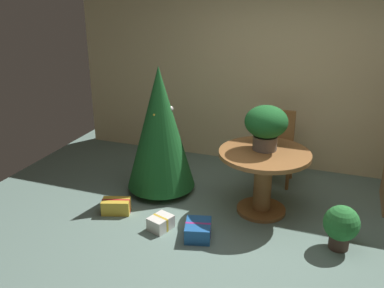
{
  "coord_description": "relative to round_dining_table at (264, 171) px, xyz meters",
  "views": [
    {
      "loc": [
        0.79,
        -3.49,
        2.45
      ],
      "look_at": [
        -0.64,
        0.41,
        0.85
      ],
      "focal_mm": 39.38,
      "sensor_mm": 36.0,
      "label": 1
    }
  ],
  "objects": [
    {
      "name": "ground_plane",
      "position": [
        -0.08,
        -0.76,
        -0.51
      ],
      "size": [
        6.6,
        6.6,
        0.0
      ],
      "primitive_type": "plane",
      "color": "slate"
    },
    {
      "name": "back_wall_panel",
      "position": [
        -0.08,
        1.44,
        0.79
      ],
      "size": [
        6.0,
        0.1,
        2.6
      ],
      "primitive_type": "cube",
      "color": "beige",
      "rests_on": "ground_plane"
    },
    {
      "name": "round_dining_table",
      "position": [
        0.0,
        0.0,
        0.0
      ],
      "size": [
        1.0,
        1.0,
        0.73
      ],
      "color": "brown",
      "rests_on": "ground_plane"
    },
    {
      "name": "flower_vase",
      "position": [
        -0.02,
        0.07,
        0.52
      ],
      "size": [
        0.47,
        0.47,
        0.49
      ],
      "color": "#665B51",
      "rests_on": "round_dining_table"
    },
    {
      "name": "wooden_chair_far",
      "position": [
        0.0,
        0.89,
        0.02
      ],
      "size": [
        0.43,
        0.39,
        0.93
      ],
      "color": "brown",
      "rests_on": "ground_plane"
    },
    {
      "name": "holiday_tree",
      "position": [
        -1.28,
        0.08,
        0.32
      ],
      "size": [
        0.83,
        0.83,
        1.58
      ],
      "color": "brown",
      "rests_on": "ground_plane"
    },
    {
      "name": "gift_box_blue",
      "position": [
        -0.5,
        -0.75,
        -0.43
      ],
      "size": [
        0.33,
        0.37,
        0.17
      ],
      "color": "#1E569E",
      "rests_on": "ground_plane"
    },
    {
      "name": "gift_box_gold",
      "position": [
        -1.54,
        -0.6,
        -0.43
      ],
      "size": [
        0.35,
        0.27,
        0.17
      ],
      "color": "gold",
      "rests_on": "ground_plane"
    },
    {
      "name": "gift_box_cream",
      "position": [
        -0.93,
        -0.74,
        -0.44
      ],
      "size": [
        0.26,
        0.29,
        0.15
      ],
      "color": "silver",
      "rests_on": "ground_plane"
    },
    {
      "name": "potted_plant",
      "position": [
        0.86,
        -0.45,
        -0.25
      ],
      "size": [
        0.35,
        0.35,
        0.45
      ],
      "color": "#4C382D",
      "rests_on": "ground_plane"
    }
  ]
}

